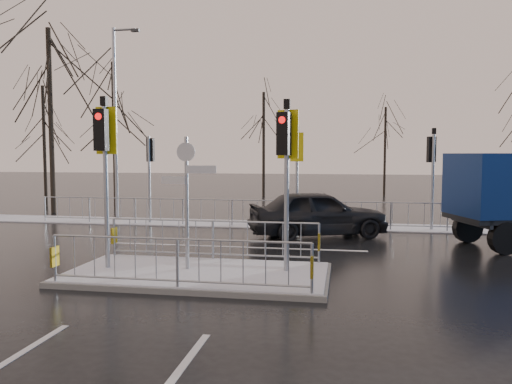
# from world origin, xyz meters

# --- Properties ---
(ground) EXTENTS (120.00, 120.00, 0.00)m
(ground) POSITION_xyz_m (0.00, 0.00, 0.00)
(ground) COLOR black
(ground) RESTS_ON ground
(snow_verge) EXTENTS (30.00, 2.00, 0.04)m
(snow_verge) POSITION_xyz_m (0.00, 8.60, 0.02)
(snow_verge) COLOR white
(snow_verge) RESTS_ON ground
(lane_markings) EXTENTS (8.00, 11.38, 0.01)m
(lane_markings) POSITION_xyz_m (0.00, -0.33, 0.00)
(lane_markings) COLOR silver
(lane_markings) RESTS_ON ground
(traffic_island) EXTENTS (6.00, 3.04, 4.15)m
(traffic_island) POSITION_xyz_m (-0.01, 0.01, 0.39)
(traffic_island) COLOR #62625D
(traffic_island) RESTS_ON ground
(far_kerb_fixtures) EXTENTS (18.00, 0.65, 3.83)m
(far_kerb_fixtures) POSITION_xyz_m (0.29, 8.09, 1.02)
(far_kerb_fixtures) COLOR #949AA1
(far_kerb_fixtures) RESTS_ON ground
(car_far_lane) EXTENTS (5.08, 3.46, 1.60)m
(car_far_lane) POSITION_xyz_m (2.42, 6.21, 0.80)
(car_far_lane) COLOR black
(car_far_lane) RESTS_ON ground
(tree_near_a) EXTENTS (4.75, 4.75, 8.97)m
(tree_near_a) POSITION_xyz_m (-10.50, 11.00, 6.11)
(tree_near_a) COLOR black
(tree_near_a) RESTS_ON ground
(tree_near_b) EXTENTS (4.00, 4.00, 7.55)m
(tree_near_b) POSITION_xyz_m (-8.00, 12.50, 5.15)
(tree_near_b) COLOR black
(tree_near_b) RESTS_ON ground
(tree_near_c) EXTENTS (3.50, 3.50, 6.61)m
(tree_near_c) POSITION_xyz_m (-12.50, 13.50, 4.50)
(tree_near_c) COLOR black
(tree_near_c) RESTS_ON ground
(tree_far_a) EXTENTS (3.75, 3.75, 7.08)m
(tree_far_a) POSITION_xyz_m (-2.00, 22.00, 4.82)
(tree_far_a) COLOR black
(tree_far_a) RESTS_ON ground
(tree_far_b) EXTENTS (3.25, 3.25, 6.14)m
(tree_far_b) POSITION_xyz_m (6.00, 24.00, 4.18)
(tree_far_b) COLOR black
(tree_far_b) RESTS_ON ground
(street_lamp_left) EXTENTS (1.25, 0.18, 8.20)m
(street_lamp_left) POSITION_xyz_m (-6.43, 9.50, 4.49)
(street_lamp_left) COLOR #949AA1
(street_lamp_left) RESTS_ON ground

